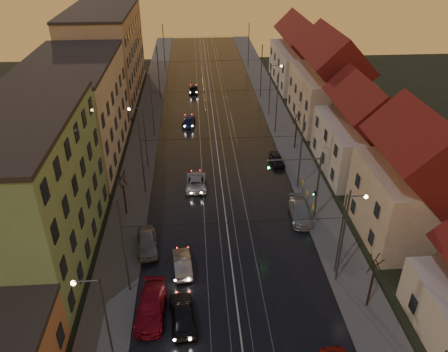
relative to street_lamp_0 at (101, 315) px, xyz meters
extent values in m
cube|color=black|center=(9.10, 38.00, -4.87)|extent=(16.00, 120.00, 0.04)
cube|color=#4C4C4C|center=(-0.90, 38.00, -4.81)|extent=(4.00, 120.00, 0.15)
cube|color=#4C4C4C|center=(19.10, 38.00, -4.81)|extent=(4.00, 120.00, 0.15)
cube|color=gray|center=(6.90, 38.00, -4.83)|extent=(0.06, 120.00, 0.03)
cube|color=gray|center=(8.33, 38.00, -4.83)|extent=(0.06, 120.00, 0.03)
cube|color=gray|center=(9.87, 38.00, -4.83)|extent=(0.06, 120.00, 0.03)
cube|color=gray|center=(11.30, 38.00, -4.83)|extent=(0.06, 120.00, 0.03)
cube|color=#729760|center=(-8.40, 12.00, 1.61)|extent=(10.00, 18.00, 13.00)
cube|color=#B9AD8F|center=(-8.40, 32.00, 1.11)|extent=(10.00, 20.00, 12.00)
cube|color=tan|center=(-8.40, 56.00, 2.11)|extent=(10.00, 24.00, 14.00)
cube|color=#B5A78B|center=(26.10, 13.00, -1.39)|extent=(8.50, 10.00, 7.00)
pyramid|color=#5B1514|center=(26.10, 13.00, 4.01)|extent=(8.67, 10.20, 3.80)
cube|color=beige|center=(26.10, 26.00, -1.89)|extent=(9.00, 12.00, 6.00)
pyramid|color=#5B1514|center=(26.10, 26.00, 2.71)|extent=(9.18, 12.24, 3.20)
cube|color=#B5A78B|center=(26.10, 41.00, -1.14)|extent=(9.00, 14.00, 7.50)
pyramid|color=#5B1514|center=(26.10, 41.00, 4.61)|extent=(9.18, 14.28, 4.00)
cube|color=beige|center=(26.10, 59.00, -1.64)|extent=(9.00, 16.00, 6.50)
pyramid|color=#5B1514|center=(26.10, 59.00, 3.36)|extent=(9.18, 16.32, 3.50)
cylinder|color=#595B60|center=(0.50, 7.00, -0.39)|extent=(0.16, 0.16, 9.00)
cylinder|color=#595B60|center=(17.70, 7.00, -0.39)|extent=(0.16, 0.16, 9.00)
cylinder|color=#595B60|center=(0.50, 22.00, -0.39)|extent=(0.16, 0.16, 9.00)
cylinder|color=#595B60|center=(17.70, 22.00, -0.39)|extent=(0.16, 0.16, 9.00)
cylinder|color=#595B60|center=(0.50, 37.00, -0.39)|extent=(0.16, 0.16, 9.00)
cylinder|color=#595B60|center=(17.70, 37.00, -0.39)|extent=(0.16, 0.16, 9.00)
cylinder|color=#595B60|center=(0.50, 52.00, -0.39)|extent=(0.16, 0.16, 9.00)
cylinder|color=#595B60|center=(17.70, 52.00, -0.39)|extent=(0.16, 0.16, 9.00)
cylinder|color=#595B60|center=(0.50, 70.00, -0.39)|extent=(0.16, 0.16, 9.00)
cylinder|color=#595B60|center=(17.70, 70.00, -0.39)|extent=(0.16, 0.16, 9.00)
cylinder|color=#595B60|center=(0.30, 0.00, -0.89)|extent=(0.14, 0.14, 8.00)
cylinder|color=#595B60|center=(-0.50, 0.00, 2.91)|extent=(1.60, 0.10, 0.10)
sphere|color=#FFD88C|center=(-1.22, 0.00, 2.81)|extent=(0.32, 0.32, 0.32)
cylinder|color=#595B60|center=(17.90, 8.00, -0.89)|extent=(0.14, 0.14, 8.00)
cylinder|color=#595B60|center=(18.70, 8.00, 2.91)|extent=(1.60, 0.10, 0.10)
sphere|color=#FFD88C|center=(19.42, 8.00, 2.81)|extent=(0.32, 0.32, 0.32)
cylinder|color=#595B60|center=(0.30, 28.00, -0.89)|extent=(0.14, 0.14, 8.00)
cylinder|color=#595B60|center=(-0.50, 28.00, 2.91)|extent=(1.60, 0.10, 0.10)
sphere|color=#FFD88C|center=(-1.22, 28.00, 2.81)|extent=(0.32, 0.32, 0.32)
cylinder|color=#595B60|center=(17.90, 44.00, -0.89)|extent=(0.14, 0.14, 8.00)
cylinder|color=#595B60|center=(18.70, 44.00, 2.91)|extent=(1.60, 0.10, 0.10)
sphere|color=#FFD88C|center=(19.42, 44.00, 2.81)|extent=(0.32, 0.32, 0.32)
cylinder|color=#595B60|center=(18.10, 16.00, -1.29)|extent=(0.20, 0.20, 7.20)
cylinder|color=#595B60|center=(15.50, 16.00, 2.01)|extent=(5.20, 0.14, 0.14)
imported|color=black|center=(13.10, 16.00, 1.41)|extent=(0.15, 0.18, 0.90)
sphere|color=#19FF3F|center=(13.10, 15.88, 1.26)|extent=(0.20, 0.20, 0.20)
cylinder|color=black|center=(-1.10, 18.00, -3.14)|extent=(0.18, 0.18, 3.50)
cylinder|color=black|center=(-0.86, 18.09, -0.59)|extent=(0.37, 0.92, 1.61)
cylinder|color=black|center=(-1.18, 18.23, -0.59)|extent=(0.91, 0.40, 1.61)
cylinder|color=black|center=(-1.33, 17.91, -0.59)|extent=(0.37, 0.92, 1.61)
cylinder|color=black|center=(-0.97, 17.78, -0.59)|extent=(0.84, 0.54, 1.62)
cylinder|color=black|center=(19.30, 4.00, -3.14)|extent=(0.18, 0.18, 3.50)
cylinder|color=black|center=(19.54, 4.09, -0.59)|extent=(0.37, 0.92, 1.61)
cylinder|color=black|center=(19.22, 4.23, -0.59)|extent=(0.91, 0.40, 1.61)
cylinder|color=black|center=(19.07, 3.91, -0.59)|extent=(0.37, 0.92, 1.61)
cylinder|color=black|center=(19.43, 3.78, -0.59)|extent=(0.84, 0.54, 1.62)
cylinder|color=black|center=(19.50, 32.00, -3.14)|extent=(0.18, 0.18, 3.50)
cylinder|color=black|center=(19.74, 32.09, -0.59)|extent=(0.37, 0.92, 1.61)
cylinder|color=black|center=(19.42, 32.23, -0.59)|extent=(0.91, 0.40, 1.61)
cylinder|color=black|center=(19.27, 31.91, -0.59)|extent=(0.37, 0.92, 1.61)
cylinder|color=black|center=(19.63, 31.78, -0.59)|extent=(0.84, 0.54, 1.62)
imported|color=black|center=(4.88, 3.53, -4.09)|extent=(2.38, 4.84, 1.59)
imported|color=gray|center=(4.78, 9.27, -4.19)|extent=(1.90, 4.33, 1.38)
imported|color=#B3B3B3|center=(6.17, 23.04, -4.20)|extent=(2.38, 4.99, 1.37)
imported|color=navy|center=(5.32, 40.93, -4.25)|extent=(2.14, 4.53, 1.28)
imported|color=black|center=(6.17, 55.29, -4.21)|extent=(1.60, 3.96, 1.35)
imported|color=maroon|center=(2.46, 4.39, -4.12)|extent=(2.45, 5.39, 1.53)
imported|color=#999A9E|center=(1.50, 12.28, -4.12)|extent=(2.38, 4.68, 1.53)
imported|color=#9F9EA4|center=(16.70, 16.17, -4.15)|extent=(2.43, 5.21, 1.47)
imported|color=black|center=(16.32, 27.80, -4.26)|extent=(1.68, 3.76, 1.25)
camera|label=1|loc=(6.37, -19.74, 21.29)|focal=35.00mm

